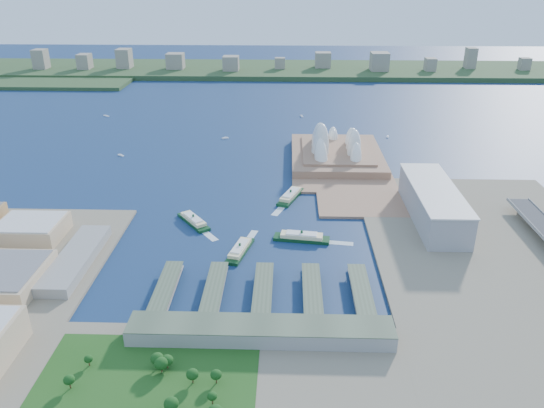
{
  "coord_description": "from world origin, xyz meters",
  "views": [
    {
      "loc": [
        33.74,
        -458.32,
        260.2
      ],
      "look_at": [
        16.88,
        78.77,
        18.0
      ],
      "focal_mm": 35.0,
      "sensor_mm": 36.0,
      "label": 1
    }
  ],
  "objects_px": {
    "opera_house": "(337,139)",
    "ferry_c": "(240,248)",
    "toaster_building": "(433,204)",
    "ferry_d": "(302,235)",
    "ferry_b": "(291,194)",
    "ferry_a": "(193,219)"
  },
  "relations": [
    {
      "from": "ferry_c",
      "to": "ferry_d",
      "type": "distance_m",
      "value": 67.79
    },
    {
      "from": "toaster_building",
      "to": "ferry_c",
      "type": "height_order",
      "value": "toaster_building"
    },
    {
      "from": "opera_house",
      "to": "ferry_b",
      "type": "distance_m",
      "value": 160.58
    },
    {
      "from": "toaster_building",
      "to": "ferry_b",
      "type": "relative_size",
      "value": 2.67
    },
    {
      "from": "opera_house",
      "to": "ferry_c",
      "type": "height_order",
      "value": "opera_house"
    },
    {
      "from": "toaster_building",
      "to": "ferry_b",
      "type": "xyz_separation_m",
      "value": [
        -157.17,
        56.58,
        -15.02
      ]
    },
    {
      "from": "ferry_a",
      "to": "ferry_b",
      "type": "height_order",
      "value": "ferry_b"
    },
    {
      "from": "opera_house",
      "to": "ferry_d",
      "type": "height_order",
      "value": "opera_house"
    },
    {
      "from": "ferry_c",
      "to": "ferry_a",
      "type": "bearing_deg",
      "value": -34.2
    },
    {
      "from": "ferry_b",
      "to": "ferry_d",
      "type": "relative_size",
      "value": 1.0
    },
    {
      "from": "ferry_b",
      "to": "ferry_d",
      "type": "bearing_deg",
      "value": -63.29
    },
    {
      "from": "ferry_b",
      "to": "ferry_c",
      "type": "height_order",
      "value": "ferry_b"
    },
    {
      "from": "opera_house",
      "to": "ferry_d",
      "type": "xyz_separation_m",
      "value": [
        -55.86,
        -251.41,
        -26.54
      ]
    },
    {
      "from": "toaster_building",
      "to": "ferry_d",
      "type": "height_order",
      "value": "toaster_building"
    },
    {
      "from": "ferry_c",
      "to": "ferry_b",
      "type": "bearing_deg",
      "value": -96.21
    },
    {
      "from": "opera_house",
      "to": "ferry_d",
      "type": "bearing_deg",
      "value": -102.53
    },
    {
      "from": "ferry_d",
      "to": "ferry_a",
      "type": "bearing_deg",
      "value": 80.87
    },
    {
      "from": "opera_house",
      "to": "ferry_a",
      "type": "distance_m",
      "value": 278.54
    },
    {
      "from": "ferry_b",
      "to": "ferry_c",
      "type": "xyz_separation_m",
      "value": [
        -50.42,
        -135.99,
        -0.41
      ]
    },
    {
      "from": "opera_house",
      "to": "ferry_b",
      "type": "xyz_separation_m",
      "value": [
        -67.17,
        -143.42,
        -26.52
      ]
    },
    {
      "from": "opera_house",
      "to": "ferry_c",
      "type": "xyz_separation_m",
      "value": [
        -117.59,
        -279.41,
        -26.93
      ]
    },
    {
      "from": "opera_house",
      "to": "toaster_building",
      "type": "distance_m",
      "value": 219.62
    }
  ]
}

